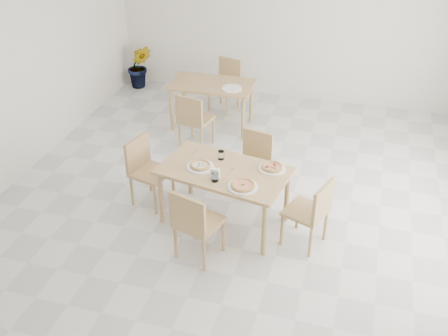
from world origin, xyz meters
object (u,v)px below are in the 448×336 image
(plate_pepperoni, at_px, (272,168))
(tumbler_a, at_px, (215,177))
(pizza_margherita, at_px, (243,185))
(chair_back_s, at_px, (193,118))
(potted_plant, at_px, (139,66))
(second_table, at_px, (212,89))
(plate_empty, at_px, (232,88))
(main_table, at_px, (224,176))
(chair_north, at_px, (254,159))
(pizza_pepperoni, at_px, (272,167))
(plate_mushroom, at_px, (200,167))
(chair_east, at_px, (312,209))
(plate_margherita, at_px, (243,187))
(napkin_holder, at_px, (215,174))
(pizza_mushroom, at_px, (200,165))
(tumbler_b, at_px, (221,155))
(chair_south, at_px, (194,221))
(chair_back_n, at_px, (226,81))
(chair_west, at_px, (146,166))

(plate_pepperoni, relative_size, tumbler_a, 3.12)
(pizza_margherita, height_order, tumbler_a, tumbler_a)
(chair_back_s, height_order, potted_plant, chair_back_s)
(second_table, distance_m, plate_empty, 0.40)
(main_table, relative_size, chair_north, 1.91)
(chair_north, height_order, plate_empty, chair_north)
(plate_pepperoni, bearing_deg, pizza_pepperoni, 90.00)
(pizza_pepperoni, bearing_deg, plate_mushroom, -166.45)
(chair_east, relative_size, tumbler_a, 8.60)
(plate_margherita, distance_m, napkin_holder, 0.36)
(pizza_mushroom, relative_size, plate_empty, 0.86)
(chair_north, relative_size, pizza_margherita, 2.75)
(plate_pepperoni, height_order, potted_plant, potted_plant)
(chair_north, height_order, second_table, chair_north)
(tumbler_b, bearing_deg, second_table, 109.88)
(chair_south, height_order, chair_back_n, chair_south)
(chair_west, height_order, napkin_holder, chair_west)
(plate_mushroom, bearing_deg, plate_margherita, -24.71)
(chair_north, relative_size, pizza_mushroom, 3.16)
(chair_west, xyz_separation_m, plate_pepperoni, (1.61, 0.01, 0.24))
(chair_back_s, relative_size, plate_empty, 2.82)
(plate_mushroom, distance_m, plate_pepperoni, 0.84)
(pizza_mushroom, relative_size, chair_back_n, 0.31)
(chair_back_s, height_order, plate_empty, chair_back_s)
(main_table, relative_size, potted_plant, 1.96)
(plate_margherita, distance_m, plate_mushroom, 0.64)
(plate_pepperoni, relative_size, chair_back_n, 0.36)
(potted_plant, bearing_deg, chair_back_n, -13.57)
(pizza_pepperoni, bearing_deg, pizza_margherita, -116.65)
(tumbler_b, height_order, chair_back_s, chair_back_s)
(plate_pepperoni, relative_size, pizza_pepperoni, 0.97)
(napkin_holder, distance_m, second_table, 2.75)
(plate_pepperoni, bearing_deg, plate_empty, 116.71)
(chair_north, xyz_separation_m, pizza_margherita, (0.12, -1.06, 0.29))
(chair_south, bearing_deg, pizza_margherita, -116.83)
(main_table, bearing_deg, plate_pepperoni, 27.72)
(plate_mushroom, height_order, chair_back_n, chair_back_n)
(tumbler_b, height_order, chair_back_n, chair_back_n)
(plate_pepperoni, relative_size, chair_back_s, 0.36)
(tumbler_b, bearing_deg, chair_north, 62.07)
(chair_north, xyz_separation_m, pizza_pepperoni, (0.35, -0.60, 0.29))
(plate_margherita, height_order, pizza_mushroom, pizza_mushroom)
(chair_west, bearing_deg, chair_back_n, 11.13)
(chair_west, bearing_deg, napkin_holder, -94.29)
(plate_margherita, height_order, chair_back_n, chair_back_n)
(chair_south, distance_m, second_table, 3.24)
(napkin_holder, bearing_deg, chair_back_n, 103.59)
(plate_margherita, height_order, second_table, plate_margherita)
(pizza_mushroom, bearing_deg, plate_pepperoni, 13.55)
(chair_east, xyz_separation_m, chair_back_n, (-1.92, 3.28, 0.00))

